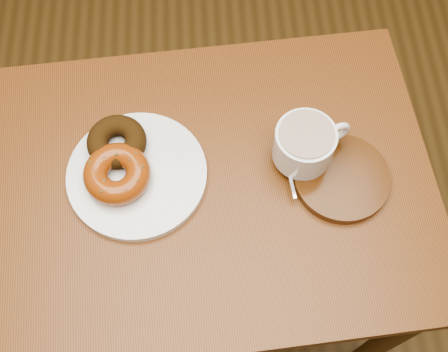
{
  "coord_description": "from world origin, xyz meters",
  "views": [
    {
      "loc": [
        0.24,
        -0.4,
        1.51
      ],
      "look_at": [
        0.26,
        -0.02,
        0.7
      ],
      "focal_mm": 45.0,
      "sensor_mm": 36.0,
      "label": 1
    }
  ],
  "objects_px": {
    "donut_plate": "(137,175)",
    "saucer": "(341,178)",
    "cafe_table": "(213,207)",
    "coffee_cup": "(305,144)"
  },
  "relations": [
    {
      "from": "saucer",
      "to": "coffee_cup",
      "type": "bearing_deg",
      "value": 143.88
    },
    {
      "from": "saucer",
      "to": "coffee_cup",
      "type": "height_order",
      "value": "coffee_cup"
    },
    {
      "from": "cafe_table",
      "to": "donut_plate",
      "type": "relative_size",
      "value": 3.36
    },
    {
      "from": "donut_plate",
      "to": "coffee_cup",
      "type": "distance_m",
      "value": 0.27
    },
    {
      "from": "cafe_table",
      "to": "donut_plate",
      "type": "height_order",
      "value": "donut_plate"
    },
    {
      "from": "cafe_table",
      "to": "coffee_cup",
      "type": "xyz_separation_m",
      "value": [
        0.15,
        0.04,
        0.16
      ]
    },
    {
      "from": "saucer",
      "to": "coffee_cup",
      "type": "distance_m",
      "value": 0.08
    },
    {
      "from": "donut_plate",
      "to": "saucer",
      "type": "height_order",
      "value": "saucer"
    },
    {
      "from": "cafe_table",
      "to": "coffee_cup",
      "type": "relative_size",
      "value": 6.08
    },
    {
      "from": "cafe_table",
      "to": "donut_plate",
      "type": "xyz_separation_m",
      "value": [
        -0.12,
        0.02,
        0.12
      ]
    }
  ]
}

